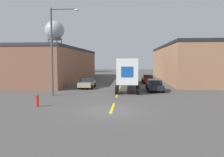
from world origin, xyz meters
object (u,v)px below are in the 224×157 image
at_px(parked_car_left_far, 87,83).
at_px(water_tower, 55,31).
at_px(semi_truck, 128,70).
at_px(fire_hydrant, 37,101).
at_px(parked_car_right_far, 148,78).
at_px(parked_car_right_mid, 155,85).
at_px(street_lamp, 55,46).

relative_size(parked_car_left_far, water_tower, 0.27).
xyz_separation_m(semi_truck, water_tower, (-22.52, 35.08, 10.34)).
distance_m(water_tower, fire_hydrant, 52.34).
xyz_separation_m(parked_car_right_far, parked_car_right_mid, (0.00, -10.11, 0.00)).
relative_size(semi_truck, fire_hydrant, 14.44).
bearing_deg(street_lamp, parked_car_right_mid, 23.14).
xyz_separation_m(parked_car_left_far, parked_car_right_mid, (8.90, -2.16, 0.00)).
bearing_deg(semi_truck, parked_car_right_mid, -44.85).
bearing_deg(parked_car_left_far, semi_truck, 12.05).
bearing_deg(water_tower, fire_hydrant, -72.52).
height_order(parked_car_right_far, street_lamp, street_lamp).
xyz_separation_m(water_tower, street_lamp, (14.96, -43.09, -7.41)).
bearing_deg(water_tower, street_lamp, -70.85).
bearing_deg(parked_car_right_far, street_lamp, -126.46).
height_order(semi_truck, street_lamp, street_lamp).
distance_m(parked_car_right_far, street_lamp, 18.93).
xyz_separation_m(parked_car_left_far, fire_hydrant, (-1.69, -12.28, -0.25)).
distance_m(semi_truck, street_lamp, 11.40).
height_order(semi_truck, water_tower, water_tower).
bearing_deg(parked_car_left_far, parked_car_right_mid, -13.65).
bearing_deg(parked_car_right_far, water_tower, 132.42).
distance_m(parked_car_left_far, parked_car_right_mid, 9.16).
bearing_deg(semi_truck, street_lamp, -133.27).
relative_size(parked_car_right_far, street_lamp, 0.46).
xyz_separation_m(semi_truck, fire_hydrant, (-7.23, -13.47, -1.89)).
height_order(street_lamp, fire_hydrant, street_lamp).
xyz_separation_m(street_lamp, fire_hydrant, (0.32, -5.45, -4.82)).
bearing_deg(parked_car_left_far, street_lamp, -106.44).
relative_size(parked_car_left_far, parked_car_right_mid, 1.00).
relative_size(parked_car_right_mid, street_lamp, 0.46).
height_order(parked_car_left_far, fire_hydrant, parked_car_left_far).
distance_m(parked_car_right_far, fire_hydrant, 22.83).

